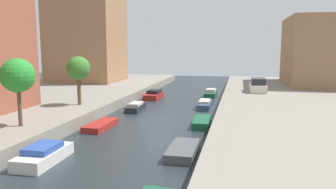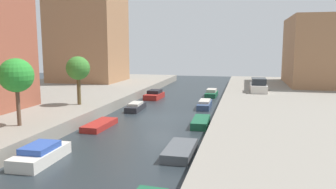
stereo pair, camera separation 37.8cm
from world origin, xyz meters
The scene contains 15 objects.
ground_plane centered at (0.00, 0.00, 0.00)m, with size 84.00×84.00×0.00m, color #232B30.
quay_left centered at (-15.00, 0.00, 0.50)m, with size 20.00×64.00×1.00m, color gray.
apartment_tower_far centered at (-16.00, 18.78, 10.93)m, with size 10.00×8.59×19.86m, color #9E704C.
low_block_right centered at (18.00, 21.44, 5.62)m, with size 10.00×13.38×9.24m, color #9E704C.
street_tree_1 centered at (-7.44, -8.87, 4.36)m, with size 2.25×2.25×4.52m.
street_tree_2 centered at (-7.44, -0.54, 4.27)m, with size 2.13×2.13×4.40m.
parked_car centered at (8.87, 12.11, 1.67)m, with size 1.88×4.65×1.61m.
moored_boat_left_1 centered at (-3.53, -12.37, 0.42)m, with size 1.74×3.81×0.99m.
moored_boat_left_2 centered at (-3.63, -4.55, 0.23)m, with size 1.52×3.88×0.45m.
moored_boat_left_3 centered at (-3.18, 2.89, 0.34)m, with size 1.37×3.87×0.78m.
moored_boat_left_4 centered at (-3.34, 10.38, 0.43)m, with size 1.82×3.55×1.02m.
moored_boat_right_1 centered at (3.69, -9.51, 0.26)m, with size 1.57×3.67×0.53m.
moored_boat_right_2 centered at (3.93, -2.06, 0.29)m, with size 1.33×3.71×0.57m.
moored_boat_right_3 centered at (3.32, 5.81, 0.35)m, with size 1.29×4.34×0.81m.
moored_boat_right_4 centered at (3.24, 13.63, 0.39)m, with size 1.40×3.49×0.94m.
Camera 2 is at (7.19, -27.77, 6.30)m, focal length 35.36 mm.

